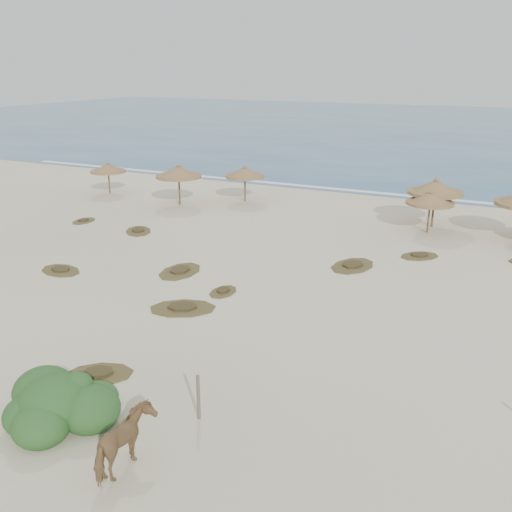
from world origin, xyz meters
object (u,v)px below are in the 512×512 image
object	(u,v)px
palapa_1	(179,172)
bush	(58,404)
horse	(125,443)
palapa_0	(108,168)

from	to	relation	value
palapa_1	bush	world-z (taller)	palapa_1
horse	bush	xyz separation A→B (m)	(-2.89, 0.80, -0.25)
palapa_1	horse	size ratio (longest dim) A/B	1.78
palapa_0	bush	bearing A→B (deg)	-53.17
palapa_0	horse	distance (m)	31.62
bush	palapa_1	bearing A→B (deg)	115.53
palapa_1	bush	distance (m)	25.05
palapa_0	bush	world-z (taller)	palapa_0
palapa_0	horse	xyz separation A→B (m)	(20.39, -24.15, -1.12)
horse	palapa_0	bearing A→B (deg)	-53.24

